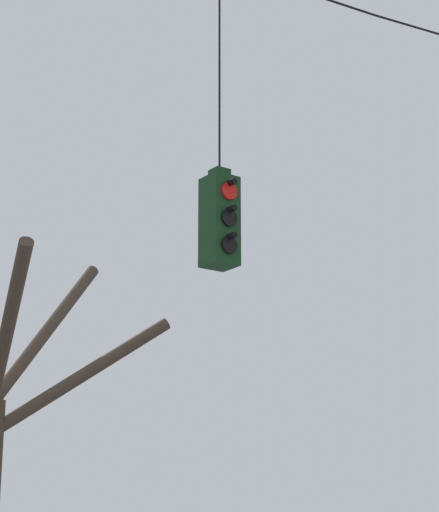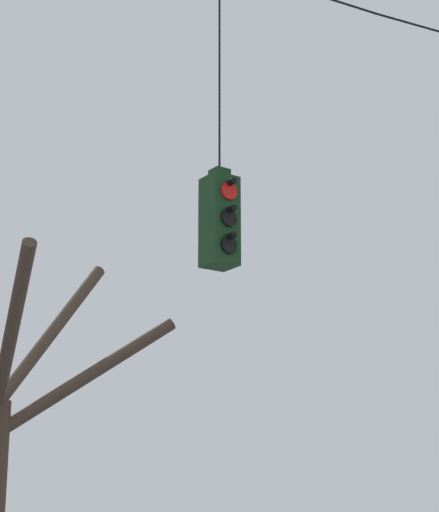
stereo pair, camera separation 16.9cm
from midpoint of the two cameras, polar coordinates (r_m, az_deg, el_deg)
traffic_light_over_intersection at (r=11.02m, az=-0.44°, el=2.16°), size 0.34×0.58×3.76m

